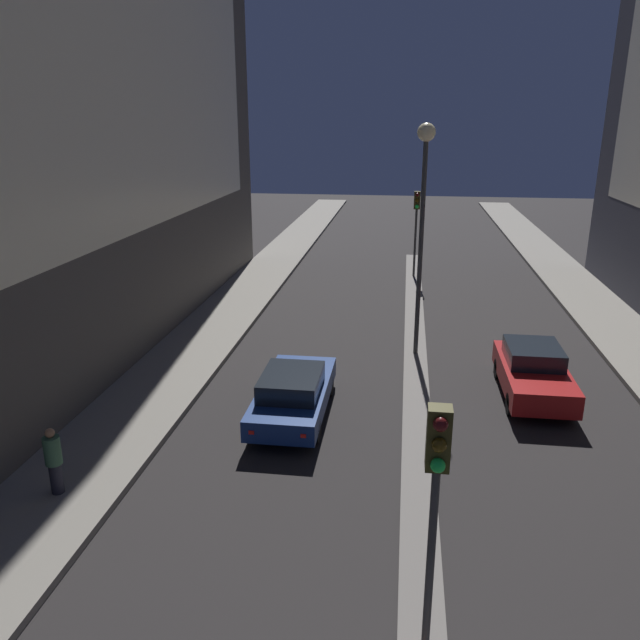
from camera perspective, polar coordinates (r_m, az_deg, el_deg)
median_strip at (r=22.98m, az=8.70°, el=-2.79°), size 0.81×33.18×0.12m
traffic_light_near at (r=8.85m, az=10.52°, el=-14.81°), size 0.32×0.42×4.44m
traffic_light_mid at (r=33.03m, az=8.81°, el=9.51°), size 0.32×0.42×4.44m
street_lamp at (r=21.29m, az=9.45°, el=11.63°), size 0.60×0.60×7.87m
car_left_lane at (r=17.75m, az=-2.46°, el=-6.66°), size 1.88×4.74×1.44m
car_right_lane at (r=20.09m, az=18.91°, el=-4.50°), size 1.87×4.34×1.54m
pedestrian_on_left_sidewalk at (r=15.17m, az=-23.17°, el=-11.65°), size 0.37×0.37×1.58m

